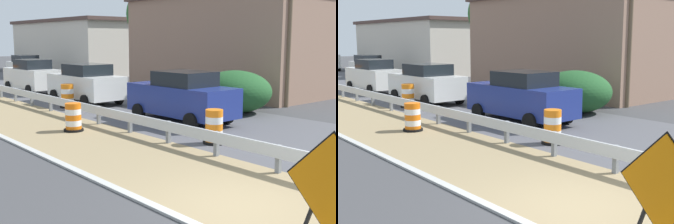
% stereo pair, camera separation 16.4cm
% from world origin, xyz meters
% --- Properties ---
extents(ground_plane, '(160.00, 160.00, 0.00)m').
position_xyz_m(ground_plane, '(0.00, 0.00, 0.00)').
color(ground_plane, '#3D3D3F').
extents(median_dirt_strip, '(3.76, 120.00, 0.01)m').
position_xyz_m(median_dirt_strip, '(0.68, 0.00, 0.00)').
color(median_dirt_strip, '#8E7A56').
rests_on(median_dirt_strip, ground).
extents(warning_sign_diamond, '(0.16, 1.60, 1.93)m').
position_xyz_m(warning_sign_diamond, '(-0.56, -2.03, 1.05)').
color(warning_sign_diamond, black).
rests_on(warning_sign_diamond, ground).
extents(traffic_barrel_nearest, '(0.68, 0.68, 1.07)m').
position_xyz_m(traffic_barrel_nearest, '(3.41, 4.08, 0.49)').
color(traffic_barrel_nearest, orange).
rests_on(traffic_barrel_nearest, ground).
extents(traffic_barrel_close, '(0.70, 0.70, 1.00)m').
position_xyz_m(traffic_barrel_close, '(1.02, 8.61, 0.45)').
color(traffic_barrel_close, orange).
rests_on(traffic_barrel_close, ground).
extents(traffic_barrel_mid, '(0.74, 0.74, 1.12)m').
position_xyz_m(traffic_barrel_mid, '(3.47, 13.71, 0.51)').
color(traffic_barrel_mid, orange).
rests_on(traffic_barrel_mid, ground).
extents(car_lead_near_lane, '(2.26, 4.59, 1.99)m').
position_xyz_m(car_lead_near_lane, '(4.91, 14.44, 1.00)').
color(car_lead_near_lane, silver).
rests_on(car_lead_near_lane, ground).
extents(car_lead_far_lane, '(2.15, 4.65, 2.00)m').
position_xyz_m(car_lead_far_lane, '(5.15, 7.48, 1.00)').
color(car_lead_far_lane, navy).
rests_on(car_lead_far_lane, ground).
extents(car_trailing_far_lane, '(2.00, 4.57, 2.02)m').
position_xyz_m(car_trailing_far_lane, '(4.70, 20.55, 1.01)').
color(car_trailing_far_lane, silver).
rests_on(car_trailing_far_lane, ground).
extents(car_distant_a, '(1.95, 4.49, 1.93)m').
position_xyz_m(car_distant_a, '(8.38, 30.15, 0.97)').
color(car_distant_a, silver).
rests_on(car_distant_a, ground).
extents(roadside_shop_near, '(9.20, 12.60, 5.95)m').
position_xyz_m(roadside_shop_near, '(15.37, 13.08, 2.99)').
color(roadside_shop_near, '#93705B').
rests_on(roadside_shop_near, ground).
extents(roadside_shop_far, '(8.97, 16.19, 5.08)m').
position_xyz_m(roadside_shop_far, '(16.27, 33.96, 2.55)').
color(roadside_shop_far, beige).
rests_on(roadside_shop_far, ground).
extents(utility_pole_near, '(0.24, 1.80, 7.22)m').
position_xyz_m(utility_pole_near, '(11.47, 7.00, 3.76)').
color(utility_pole_near, brown).
rests_on(utility_pole_near, ground).
extents(bush_roadside, '(3.24, 3.24, 1.87)m').
position_xyz_m(bush_roadside, '(8.41, 7.58, 0.93)').
color(bush_roadside, '#1E4C23').
rests_on(bush_roadside, ground).
extents(tree_roadside, '(4.72, 4.72, 7.08)m').
position_xyz_m(tree_roadside, '(13.50, 18.92, 4.95)').
color(tree_roadside, brown).
rests_on(tree_roadside, ground).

